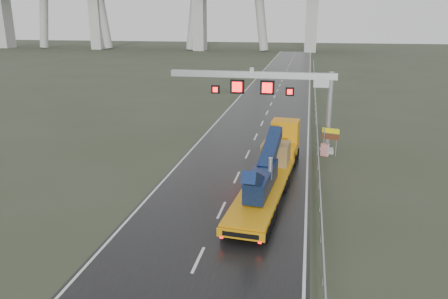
% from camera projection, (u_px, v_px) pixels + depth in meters
% --- Properties ---
extents(ground, '(400.00, 400.00, 0.00)m').
position_uv_depth(ground, '(207.00, 241.00, 23.74)').
color(ground, '#303827').
rests_on(ground, ground).
extents(road, '(11.00, 200.00, 0.02)m').
position_uv_depth(road, '(271.00, 104.00, 61.33)').
color(road, black).
rests_on(road, ground).
extents(guardrail, '(0.20, 140.00, 1.40)m').
position_uv_depth(guardrail, '(316.00, 116.00, 50.63)').
color(guardrail, gray).
rests_on(guardrail, ground).
extents(sign_gantry, '(14.90, 1.20, 7.42)m').
position_uv_depth(sign_gantry, '(275.00, 89.00, 38.64)').
color(sign_gantry, '#AFAFAA').
rests_on(sign_gantry, ground).
extents(heavy_haul_truck, '(3.90, 17.31, 4.03)m').
position_uv_depth(heavy_haul_truck, '(273.00, 162.00, 31.81)').
color(heavy_haul_truck, '#CF8F0B').
rests_on(heavy_haul_truck, ground).
extents(exit_sign_pair, '(1.44, 0.52, 2.56)m').
position_uv_depth(exit_sign_pair, '(330.00, 136.00, 37.76)').
color(exit_sign_pair, '#9CA1A5').
rests_on(exit_sign_pair, ground).
extents(striped_barrier, '(0.72, 0.55, 1.09)m').
position_uv_depth(striped_barrier, '(325.00, 150.00, 38.23)').
color(striped_barrier, red).
rests_on(striped_barrier, ground).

